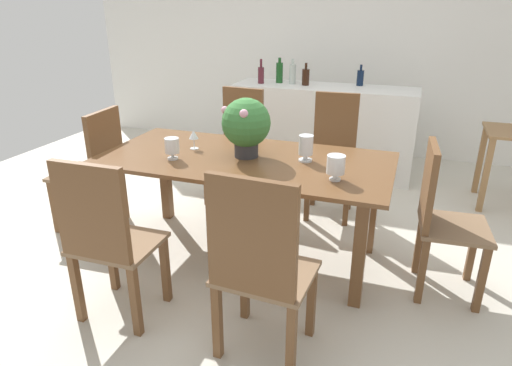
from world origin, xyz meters
name	(u,v)px	position (x,y,z in m)	size (l,w,h in m)	color
ground_plane	(259,235)	(0.00, 0.00, 0.00)	(7.04, 7.04, 0.00)	beige
back_wall	(330,44)	(0.00, 2.60, 1.30)	(6.40, 0.10, 2.60)	white
dining_table	(245,172)	(0.00, -0.30, 0.66)	(2.02, 0.98, 0.76)	brown
chair_far_left	(239,140)	(-0.44, 0.69, 0.57)	(0.48, 0.49, 1.04)	brown
chair_near_right	(259,263)	(0.45, -1.28, 0.59)	(0.50, 0.45, 1.06)	brown
chair_head_end	(96,165)	(-1.29, -0.29, 0.55)	(0.50, 0.48, 1.00)	brown
chair_near_left	(106,236)	(-0.45, -1.27, 0.57)	(0.47, 0.42, 1.02)	brown
chair_far_right	(333,150)	(0.45, 0.68, 0.57)	(0.43, 0.44, 1.06)	brown
chair_foot_end	(440,214)	(1.30, -0.30, 0.55)	(0.44, 0.46, 0.98)	brown
flower_centerpiece	(246,125)	(0.00, -0.27, 0.99)	(0.34, 0.34, 0.41)	#333338
crystal_vase_left	(172,146)	(-0.46, -0.49, 0.86)	(0.10, 0.10, 0.15)	silver
crystal_vase_center_near	(306,146)	(0.41, -0.22, 0.87)	(0.10, 0.10, 0.18)	silver
crystal_vase_right	(336,165)	(0.67, -0.51, 0.86)	(0.11, 0.11, 0.16)	silver
wine_glass	(194,135)	(-0.43, -0.23, 0.87)	(0.07, 0.07, 0.14)	silver
kitchen_counter	(322,130)	(0.15, 1.70, 0.47)	(1.94, 0.57, 0.94)	silver
wine_bottle_clear	(293,74)	(-0.22, 1.73, 1.05)	(0.07, 0.07, 0.26)	#B2BFB7
wine_bottle_green	(261,74)	(-0.56, 1.65, 1.04)	(0.07, 0.07, 0.26)	#511E28
wine_bottle_tall	(279,72)	(-0.38, 1.76, 1.06)	(0.08, 0.08, 0.27)	#194C1E
wine_bottle_amber	(306,77)	(-0.07, 1.70, 1.03)	(0.08, 0.08, 0.23)	black
wine_bottle_dark	(360,78)	(0.49, 1.87, 1.03)	(0.07, 0.07, 0.22)	#0F1E38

